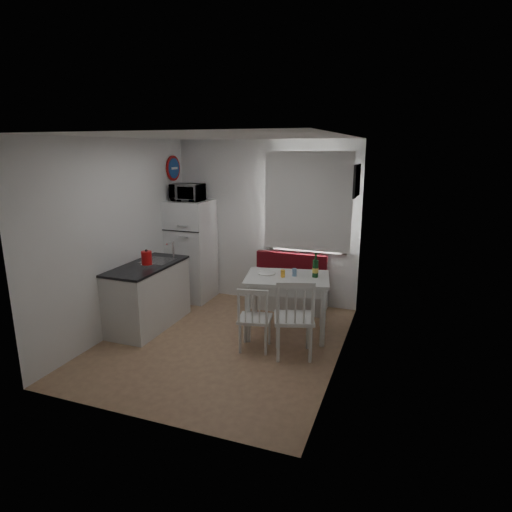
{
  "coord_description": "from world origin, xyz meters",
  "views": [
    {
      "loc": [
        2.18,
        -4.68,
        2.47
      ],
      "look_at": [
        0.29,
        0.5,
        1.07
      ],
      "focal_mm": 30.0,
      "sensor_mm": 36.0,
      "label": 1
    }
  ],
  "objects_px": {
    "chair_right": "(292,311)",
    "wine_bottle": "(316,265)",
    "kitchen_counter": "(149,295)",
    "bench": "(288,290)",
    "dining_table": "(287,283)",
    "microwave": "(187,192)",
    "chair_left": "(252,313)",
    "kettle": "(147,258)",
    "fridge": "(191,250)"
  },
  "relations": [
    {
      "from": "chair_right",
      "to": "wine_bottle",
      "type": "relative_size",
      "value": 1.81
    },
    {
      "from": "kitchen_counter",
      "to": "bench",
      "type": "xyz_separation_m",
      "value": [
        1.66,
        1.35,
        -0.17
      ]
    },
    {
      "from": "dining_table",
      "to": "microwave",
      "type": "xyz_separation_m",
      "value": [
        -1.9,
        0.8,
        1.06
      ]
    },
    {
      "from": "dining_table",
      "to": "microwave",
      "type": "bearing_deg",
      "value": 145.22
    },
    {
      "from": "chair_right",
      "to": "wine_bottle",
      "type": "bearing_deg",
      "value": 64.16
    },
    {
      "from": "kitchen_counter",
      "to": "chair_right",
      "type": "height_order",
      "value": "kitchen_counter"
    },
    {
      "from": "chair_left",
      "to": "microwave",
      "type": "height_order",
      "value": "microwave"
    },
    {
      "from": "bench",
      "to": "kettle",
      "type": "relative_size",
      "value": 5.29
    },
    {
      "from": "chair_left",
      "to": "chair_right",
      "type": "height_order",
      "value": "chair_right"
    },
    {
      "from": "chair_left",
      "to": "kitchen_counter",
      "type": "bearing_deg",
      "value": 160.71
    },
    {
      "from": "dining_table",
      "to": "chair_left",
      "type": "xyz_separation_m",
      "value": [
        -0.25,
        -0.66,
        -0.21
      ]
    },
    {
      "from": "fridge",
      "to": "microwave",
      "type": "bearing_deg",
      "value": -90.0
    },
    {
      "from": "chair_left",
      "to": "microwave",
      "type": "bearing_deg",
      "value": 128.21
    },
    {
      "from": "chair_left",
      "to": "fridge",
      "type": "bearing_deg",
      "value": 127.25
    },
    {
      "from": "wine_bottle",
      "to": "kitchen_counter",
      "type": "bearing_deg",
      "value": -167.8
    },
    {
      "from": "kitchen_counter",
      "to": "bench",
      "type": "height_order",
      "value": "kitchen_counter"
    },
    {
      "from": "chair_left",
      "to": "kettle",
      "type": "bearing_deg",
      "value": 162.51
    },
    {
      "from": "wine_bottle",
      "to": "dining_table",
      "type": "bearing_deg",
      "value": -164.05
    },
    {
      "from": "bench",
      "to": "fridge",
      "type": "relative_size",
      "value": 0.72
    },
    {
      "from": "wine_bottle",
      "to": "kettle",
      "type": "bearing_deg",
      "value": -166.07
    },
    {
      "from": "kitchen_counter",
      "to": "chair_right",
      "type": "bearing_deg",
      "value": -7.44
    },
    {
      "from": "dining_table",
      "to": "wine_bottle",
      "type": "relative_size",
      "value": 3.79
    },
    {
      "from": "bench",
      "to": "microwave",
      "type": "bearing_deg",
      "value": -174.52
    },
    {
      "from": "kitchen_counter",
      "to": "wine_bottle",
      "type": "height_order",
      "value": "kitchen_counter"
    },
    {
      "from": "kitchen_counter",
      "to": "microwave",
      "type": "xyz_separation_m",
      "value": [
        0.02,
        1.19,
        1.33
      ]
    },
    {
      "from": "chair_left",
      "to": "wine_bottle",
      "type": "bearing_deg",
      "value": 41.39
    },
    {
      "from": "bench",
      "to": "dining_table",
      "type": "bearing_deg",
      "value": -75.37
    },
    {
      "from": "bench",
      "to": "chair_right",
      "type": "distance_m",
      "value": 1.74
    },
    {
      "from": "wine_bottle",
      "to": "microwave",
      "type": "bearing_deg",
      "value": 162.58
    },
    {
      "from": "kitchen_counter",
      "to": "microwave",
      "type": "height_order",
      "value": "microwave"
    },
    {
      "from": "microwave",
      "to": "wine_bottle",
      "type": "height_order",
      "value": "microwave"
    },
    {
      "from": "chair_left",
      "to": "chair_right",
      "type": "bearing_deg",
      "value": -12.05
    },
    {
      "from": "chair_right",
      "to": "microwave",
      "type": "bearing_deg",
      "value": 126.99
    },
    {
      "from": "chair_left",
      "to": "kettle",
      "type": "xyz_separation_m",
      "value": [
        -1.62,
        0.21,
        0.49
      ]
    },
    {
      "from": "dining_table",
      "to": "microwave",
      "type": "relative_size",
      "value": 2.49
    },
    {
      "from": "bench",
      "to": "chair_left",
      "type": "height_order",
      "value": "bench"
    },
    {
      "from": "fridge",
      "to": "chair_left",
      "type": "bearing_deg",
      "value": -42.56
    },
    {
      "from": "chair_left",
      "to": "fridge",
      "type": "xyz_separation_m",
      "value": [
        -1.65,
        1.51,
        0.3
      ]
    },
    {
      "from": "kitchen_counter",
      "to": "chair_left",
      "type": "relative_size",
      "value": 2.9
    },
    {
      "from": "dining_table",
      "to": "microwave",
      "type": "distance_m",
      "value": 2.32
    },
    {
      "from": "dining_table",
      "to": "chair_right",
      "type": "relative_size",
      "value": 2.09
    },
    {
      "from": "chair_right",
      "to": "wine_bottle",
      "type": "height_order",
      "value": "wine_bottle"
    },
    {
      "from": "chair_left",
      "to": "microwave",
      "type": "relative_size",
      "value": 0.93
    },
    {
      "from": "kitchen_counter",
      "to": "bench",
      "type": "bearing_deg",
      "value": 39.09
    },
    {
      "from": "chair_right",
      "to": "kettle",
      "type": "height_order",
      "value": "kettle"
    },
    {
      "from": "chair_right",
      "to": "fridge",
      "type": "xyz_separation_m",
      "value": [
        -2.15,
        1.53,
        0.21
      ]
    },
    {
      "from": "chair_left",
      "to": "kettle",
      "type": "distance_m",
      "value": 1.7
    },
    {
      "from": "chair_right",
      "to": "fridge",
      "type": "height_order",
      "value": "fridge"
    },
    {
      "from": "kitchen_counter",
      "to": "bench",
      "type": "distance_m",
      "value": 2.15
    },
    {
      "from": "microwave",
      "to": "kettle",
      "type": "xyz_separation_m",
      "value": [
        0.03,
        -1.25,
        -0.77
      ]
    }
  ]
}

